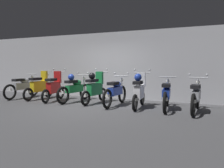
% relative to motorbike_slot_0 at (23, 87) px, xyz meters
% --- Properties ---
extents(ground_plane, '(80.00, 80.00, 0.00)m').
position_rel_motorbike_slot_0_xyz_m(ground_plane, '(3.51, -0.72, -0.49)').
color(ground_plane, '#424244').
extents(back_wall, '(16.00, 0.30, 2.81)m').
position_rel_motorbike_slot_0_xyz_m(back_wall, '(3.51, 1.59, 0.91)').
color(back_wall, '#ADADB2').
rests_on(back_wall, ground).
extents(motorbike_slot_0, '(0.56, 1.95, 1.03)m').
position_rel_motorbike_slot_0_xyz_m(motorbike_slot_0, '(0.00, 0.00, 0.00)').
color(motorbike_slot_0, black).
rests_on(motorbike_slot_0, ground).
extents(motorbike_slot_1, '(0.56, 1.68, 1.18)m').
position_rel_motorbike_slot_0_xyz_m(motorbike_slot_1, '(0.88, 0.05, 0.03)').
color(motorbike_slot_1, black).
rests_on(motorbike_slot_1, ground).
extents(motorbike_slot_2, '(0.58, 1.68, 1.29)m').
position_rel_motorbike_slot_0_xyz_m(motorbike_slot_2, '(1.75, -0.09, 0.04)').
color(motorbike_slot_2, black).
rests_on(motorbike_slot_2, ground).
extents(motorbike_slot_3, '(0.59, 1.95, 1.15)m').
position_rel_motorbike_slot_0_xyz_m(motorbike_slot_3, '(2.64, 0.05, 0.04)').
color(motorbike_slot_3, black).
rests_on(motorbike_slot_3, ground).
extents(motorbike_slot_4, '(0.59, 1.68, 1.29)m').
position_rel_motorbike_slot_0_xyz_m(motorbike_slot_4, '(3.52, 0.06, 0.08)').
color(motorbike_slot_4, black).
rests_on(motorbike_slot_4, ground).
extents(motorbike_slot_5, '(0.59, 1.95, 1.15)m').
position_rel_motorbike_slot_0_xyz_m(motorbike_slot_5, '(4.39, -0.05, 0.00)').
color(motorbike_slot_5, black).
rests_on(motorbike_slot_5, ground).
extents(motorbike_slot_6, '(0.59, 1.68, 1.29)m').
position_rel_motorbike_slot_0_xyz_m(motorbike_slot_6, '(5.27, -0.13, 0.08)').
color(motorbike_slot_6, black).
rests_on(motorbike_slot_6, ground).
extents(motorbike_slot_7, '(0.56, 1.95, 1.03)m').
position_rel_motorbike_slot_0_xyz_m(motorbike_slot_7, '(6.15, -0.04, 0.00)').
color(motorbike_slot_7, black).
rests_on(motorbike_slot_7, ground).
extents(motorbike_slot_8, '(0.59, 1.95, 1.15)m').
position_rel_motorbike_slot_0_xyz_m(motorbike_slot_8, '(7.03, -0.13, 0.00)').
color(motorbike_slot_8, black).
rests_on(motorbike_slot_8, ground).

